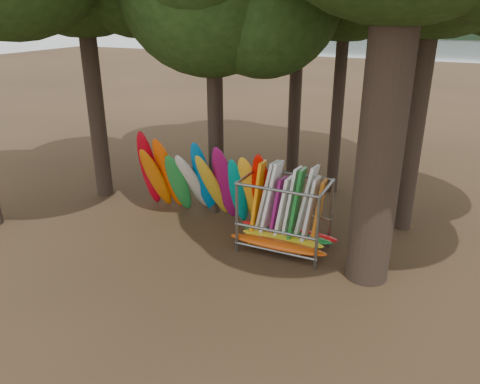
% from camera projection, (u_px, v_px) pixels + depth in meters
% --- Properties ---
extents(ground, '(120.00, 120.00, 0.00)m').
position_uv_depth(ground, '(207.00, 247.00, 14.79)').
color(ground, '#47331E').
rests_on(ground, ground).
extents(lake, '(160.00, 160.00, 0.00)m').
position_uv_depth(lake, '(412.00, 60.00, 65.39)').
color(lake, gray).
rests_on(lake, ground).
extents(far_shore, '(160.00, 4.00, 4.00)m').
position_uv_depth(far_shore, '(437.00, 30.00, 106.81)').
color(far_shore, black).
rests_on(far_shore, ground).
extents(kayak_row, '(5.37, 2.26, 3.17)m').
position_uv_depth(kayak_row, '(200.00, 182.00, 16.29)').
color(kayak_row, '#B20515').
rests_on(kayak_row, ground).
extents(storage_rack, '(3.22, 1.57, 2.79)m').
position_uv_depth(storage_rack, '(284.00, 218.00, 14.29)').
color(storage_rack, slate).
rests_on(storage_rack, ground).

